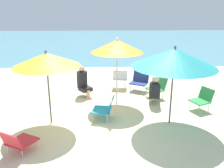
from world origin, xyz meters
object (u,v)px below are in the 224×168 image
(beach_chair_c, at_px, (120,79))
(person_a, at_px, (155,90))
(person_b, at_px, (83,81))
(umbrella_yellow, at_px, (46,60))
(beach_chair_d, at_px, (18,141))
(beach_chair_a, at_px, (105,108))
(beach_chair_f, at_px, (158,86))
(umbrella_orange, at_px, (117,46))
(umbrella_teal, at_px, (174,58))
(beach_chair_b, at_px, (202,98))
(beach_chair_e, at_px, (140,80))

(beach_chair_c, xyz_separation_m, person_a, (0.94, -1.51, 0.13))
(beach_chair_c, relative_size, person_b, 0.64)
(umbrella_yellow, bearing_deg, beach_chair_d, -105.70)
(beach_chair_a, relative_size, beach_chair_f, 0.89)
(umbrella_orange, height_order, umbrella_yellow, umbrella_orange)
(umbrella_teal, height_order, person_a, umbrella_teal)
(beach_chair_c, height_order, beach_chair_f, beach_chair_f)
(umbrella_yellow, xyz_separation_m, beach_chair_d, (-0.38, -1.34, -1.35))
(beach_chair_f, height_order, person_b, person_b)
(umbrella_yellow, bearing_deg, beach_chair_a, 5.48)
(umbrella_yellow, distance_m, beach_chair_f, 3.71)
(umbrella_teal, bearing_deg, beach_chair_a, 171.10)
(umbrella_yellow, xyz_separation_m, beach_chair_b, (4.10, 0.67, -1.28))
(beach_chair_e, relative_size, person_a, 0.82)
(beach_chair_e, bearing_deg, person_a, 40.36)
(beach_chair_f, bearing_deg, umbrella_teal, 61.77)
(person_a, bearing_deg, umbrella_yellow, 121.88)
(beach_chair_b, height_order, person_b, person_b)
(umbrella_teal, distance_m, person_a, 1.76)
(umbrella_orange, relative_size, umbrella_yellow, 1.06)
(beach_chair_b, bearing_deg, umbrella_yellow, -15.77)
(beach_chair_e, bearing_deg, beach_chair_a, 0.29)
(beach_chair_d, height_order, person_b, person_b)
(beach_chair_d, bearing_deg, beach_chair_e, -9.44)
(person_a, height_order, person_b, person_b)
(umbrella_yellow, height_order, beach_chair_d, umbrella_yellow)
(umbrella_orange, xyz_separation_m, beach_chair_c, (0.17, 1.32, -1.40))
(beach_chair_d, bearing_deg, umbrella_orange, -9.40)
(beach_chair_f, relative_size, person_a, 0.78)
(umbrella_teal, distance_m, beach_chair_b, 1.91)
(beach_chair_a, bearing_deg, umbrella_yellow, 16.01)
(umbrella_orange, bearing_deg, beach_chair_f, 16.06)
(umbrella_teal, height_order, umbrella_yellow, umbrella_teal)
(umbrella_orange, bearing_deg, umbrella_teal, -48.95)
(umbrella_yellow, xyz_separation_m, beach_chair_f, (3.04, 1.70, -1.26))
(umbrella_orange, distance_m, beach_chair_e, 1.92)
(beach_chair_c, bearing_deg, person_b, -50.31)
(umbrella_orange, height_order, beach_chair_f, umbrella_orange)
(umbrella_teal, bearing_deg, umbrella_orange, 131.05)
(beach_chair_d, bearing_deg, umbrella_teal, -41.11)
(beach_chair_d, distance_m, person_a, 4.06)
(beach_chair_b, bearing_deg, beach_chair_f, -69.55)
(beach_chair_d, xyz_separation_m, person_a, (3.21, 2.48, 0.18))
(beach_chair_b, bearing_deg, umbrella_teal, 10.26)
(beach_chair_b, relative_size, beach_chair_e, 0.92)
(person_a, xyz_separation_m, person_b, (-2.17, 0.77, 0.05))
(umbrella_yellow, relative_size, beach_chair_a, 2.98)
(beach_chair_a, bearing_deg, beach_chair_b, -158.29)
(umbrella_yellow, bearing_deg, person_b, 70.73)
(beach_chair_b, bearing_deg, person_a, -45.23)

